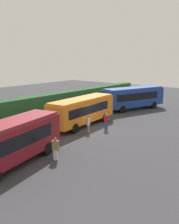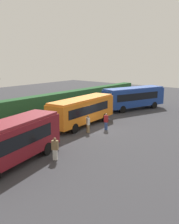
% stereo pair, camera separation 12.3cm
% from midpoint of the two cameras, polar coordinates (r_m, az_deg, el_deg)
% --- Properties ---
extents(ground_plane, '(82.19, 82.19, 0.00)m').
position_cam_midpoint_polar(ground_plane, '(28.30, 2.15, -3.72)').
color(ground_plane, '#38383D').
extents(bus_maroon, '(9.36, 4.40, 3.17)m').
position_cam_midpoint_polar(bus_maroon, '(19.56, -16.41, -5.86)').
color(bus_maroon, maroon).
rests_on(bus_maroon, ground_plane).
extents(bus_orange, '(9.71, 3.26, 3.08)m').
position_cam_midpoint_polar(bus_orange, '(29.48, -1.42, 0.49)').
color(bus_orange, orange).
rests_on(bus_orange, ground_plane).
extents(bus_blue, '(9.87, 5.44, 3.17)m').
position_cam_midpoint_polar(bus_blue, '(38.92, 9.52, 3.21)').
color(bus_blue, navy).
rests_on(bus_blue, ground_plane).
extents(person_left, '(0.45, 0.55, 1.74)m').
position_cam_midpoint_polar(person_left, '(20.14, -7.18, -7.68)').
color(person_left, silver).
rests_on(person_left, ground_plane).
extents(person_center, '(0.43, 0.49, 1.76)m').
position_cam_midpoint_polar(person_center, '(26.88, -0.18, -2.50)').
color(person_center, olive).
rests_on(person_center, ground_plane).
extents(person_right, '(0.33, 0.43, 1.75)m').
position_cam_midpoint_polar(person_right, '(27.95, 3.68, -1.96)').
color(person_right, '#334C8C').
rests_on(person_right, ground_plane).
extents(person_far, '(0.28, 0.50, 1.66)m').
position_cam_midpoint_polar(person_far, '(42.94, 8.42, 2.76)').
color(person_far, '#334C8C').
rests_on(person_far, ground_plane).
extents(hedge_row, '(53.09, 1.73, 2.10)m').
position_cam_midpoint_polar(hedge_row, '(36.76, -13.65, 1.30)').
color(hedge_row, '#26542B').
rests_on(hedge_row, ground_plane).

